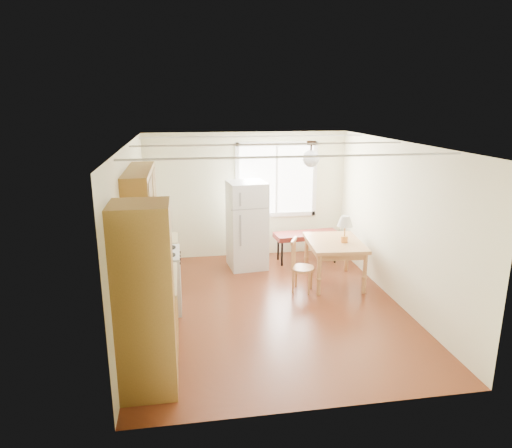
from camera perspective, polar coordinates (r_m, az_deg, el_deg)
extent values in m
cube|color=#501F10|center=(7.20, 1.74, -10.18)|extent=(4.60, 5.60, 0.12)
cube|color=white|center=(6.53, 1.92, 10.06)|extent=(4.60, 5.60, 0.12)
cube|color=#FCFCCA|center=(9.16, -1.16, 3.62)|extent=(4.60, 0.10, 2.50)
cube|color=#FCFCCA|center=(4.47, 8.03, -9.13)|extent=(4.60, 0.10, 2.50)
cube|color=#FCFCCA|center=(6.68, -15.26, -1.28)|extent=(0.10, 5.60, 2.50)
cube|color=#FCFCCA|center=(7.40, 17.22, 0.14)|extent=(0.10, 5.60, 2.50)
cube|color=brown|center=(4.99, -13.70, -9.31)|extent=(0.60, 0.60, 2.10)
cube|color=brown|center=(6.15, -12.68, -10.75)|extent=(0.60, 1.10, 0.86)
cube|color=tan|center=(5.97, -12.83, -6.85)|extent=(0.62, 1.14, 0.04)
cube|color=silver|center=(7.10, -12.04, -6.93)|extent=(0.65, 0.76, 0.90)
cube|color=brown|center=(7.81, -11.98, -5.02)|extent=(0.60, 0.60, 0.86)
cube|color=brown|center=(6.38, -14.29, 3.58)|extent=(0.33, 1.60, 0.70)
cube|color=white|center=(9.19, 2.56, 5.56)|extent=(1.50, 0.02, 1.35)
cylinder|color=#2F1F14|center=(7.09, 6.93, 10.03)|extent=(0.14, 0.14, 0.06)
cylinder|color=#2F1F14|center=(7.10, 6.91, 9.23)|extent=(0.03, 0.03, 0.16)
sphere|color=white|center=(7.11, 6.87, 8.11)|extent=(0.26, 0.26, 0.26)
cube|color=silver|center=(8.56, -1.14, -0.14)|extent=(0.74, 0.74, 1.64)
cube|color=gray|center=(8.14, -0.82, 1.87)|extent=(0.68, 0.02, 0.02)
cube|color=gray|center=(8.16, -1.97, 0.28)|extent=(0.03, 0.03, 0.99)
cube|color=#581915|center=(8.98, 6.38, -1.40)|extent=(1.30, 0.58, 0.10)
cylinder|color=black|center=(8.78, 3.27, -3.72)|extent=(0.04, 0.04, 0.49)
cylinder|color=black|center=(9.06, 9.88, -3.32)|extent=(0.04, 0.04, 0.49)
cylinder|color=black|center=(9.11, 2.79, -3.01)|extent=(0.04, 0.04, 0.49)
cylinder|color=black|center=(9.38, 9.18, -2.65)|extent=(0.04, 0.04, 0.49)
cube|color=#AB7442|center=(7.96, 9.82, -2.32)|extent=(0.99, 1.26, 0.06)
cube|color=#AB7442|center=(7.98, 9.79, -2.87)|extent=(0.88, 1.16, 0.10)
cylinder|color=#AB7442|center=(7.51, 7.88, -6.35)|extent=(0.07, 0.07, 0.69)
cylinder|color=#AB7442|center=(7.71, 13.43, -6.06)|extent=(0.07, 0.07, 0.69)
cylinder|color=#AB7442|center=(8.48, 6.32, -3.76)|extent=(0.07, 0.07, 0.69)
cylinder|color=#AB7442|center=(8.66, 11.27, -3.57)|extent=(0.07, 0.07, 0.69)
cylinder|color=#AB7442|center=(7.61, 5.85, -5.56)|extent=(0.39, 0.39, 0.05)
cylinder|color=#AB7442|center=(7.58, 4.65, -7.22)|extent=(0.04, 0.04, 0.40)
cylinder|color=#AB7442|center=(7.54, 6.64, -7.40)|extent=(0.04, 0.04, 0.40)
cylinder|color=#AB7442|center=(7.83, 5.02, -6.51)|extent=(0.04, 0.04, 0.40)
cylinder|color=#AB7442|center=(7.79, 6.94, -6.68)|extent=(0.04, 0.04, 0.40)
cylinder|color=#C88840|center=(7.90, 10.98, -1.87)|extent=(0.12, 0.12, 0.11)
cylinder|color=#C88840|center=(7.86, 11.03, -0.88)|extent=(0.02, 0.02, 0.18)
cone|color=white|center=(7.82, 11.09, 0.37)|extent=(0.27, 0.27, 0.18)
cube|color=black|center=(5.53, -13.44, -8.02)|extent=(0.21, 0.24, 0.08)
cube|color=black|center=(5.39, -13.62, -6.64)|extent=(0.18, 0.08, 0.28)
cylinder|color=black|center=(5.54, -13.47, -6.88)|extent=(0.14, 0.14, 0.12)
cylinder|color=red|center=(5.86, -13.78, -6.14)|extent=(0.14, 0.14, 0.19)
sphere|color=red|center=(5.81, -13.85, -4.95)|extent=(0.07, 0.07, 0.07)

